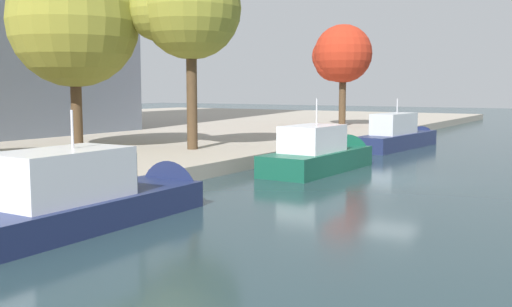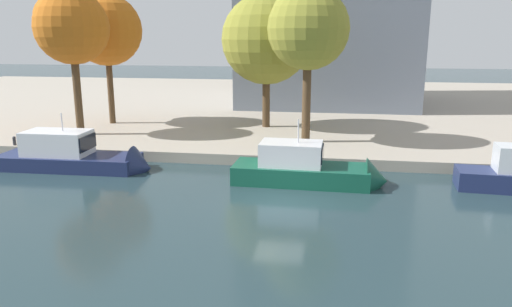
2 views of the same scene
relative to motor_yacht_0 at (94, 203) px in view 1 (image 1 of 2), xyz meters
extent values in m
plane|color=#23383D|center=(13.85, -5.15, -0.65)|extent=(220.00, 220.00, 0.00)
cube|color=navy|center=(-0.59, -0.01, -0.41)|extent=(9.18, 3.08, 1.37)
cone|color=navy|center=(4.37, 0.09, -0.41)|extent=(1.25, 2.78, 2.75)
cube|color=white|center=(-1.28, -0.03, 1.06)|extent=(4.15, 2.40, 1.57)
cube|color=black|center=(0.32, 0.01, 1.14)|extent=(1.14, 2.19, 0.94)
cylinder|color=silver|center=(-0.82, -0.02, 2.44)|extent=(0.08, 0.08, 1.19)
cube|color=#14513D|center=(14.60, -0.88, -0.26)|extent=(8.00, 2.99, 1.40)
cone|color=#14513D|center=(18.97, -1.01, -0.26)|extent=(1.27, 2.66, 2.63)
cube|color=white|center=(14.01, -0.87, 1.12)|extent=(3.63, 2.31, 1.36)
cube|color=black|center=(15.40, -0.91, 1.19)|extent=(1.01, 2.10, 0.82)
cylinder|color=silver|center=(14.41, -0.88, 2.49)|extent=(0.08, 0.08, 1.38)
cube|color=navy|center=(28.39, -0.55, -0.33)|extent=(9.98, 2.99, 1.53)
cone|color=navy|center=(33.70, -0.97, -0.33)|extent=(1.36, 2.19, 2.11)
cube|color=silver|center=(27.66, -0.49, 1.18)|extent=(4.55, 2.12, 1.48)
cube|color=black|center=(29.38, -0.63, 1.25)|extent=(1.31, 1.75, 0.89)
cylinder|color=silver|center=(28.15, -0.53, 2.44)|extent=(0.08, 0.08, 1.04)
cylinder|color=#4C3823|center=(39.22, 8.62, 2.49)|extent=(0.66, 0.66, 4.82)
sphere|color=#B22D19|center=(39.22, 8.62, 6.97)|extent=(5.52, 5.52, 5.52)
sphere|color=#B22D19|center=(38.96, 9.46, 6.17)|extent=(3.63, 3.63, 3.63)
sphere|color=#B22D19|center=(39.57, 9.96, 6.79)|extent=(3.83, 3.83, 3.83)
cylinder|color=#4C3823|center=(10.65, 12.97, 2.39)|extent=(0.65, 0.65, 4.61)
sphere|color=olive|center=(10.65, 12.97, 7.51)|extent=(7.52, 7.52, 7.52)
sphere|color=olive|center=(11.78, 12.80, 7.11)|extent=(3.80, 3.80, 3.80)
sphere|color=olive|center=(10.54, 13.38, 8.71)|extent=(3.90, 3.90, 3.90)
cylinder|color=#4C3823|center=(14.40, 7.31, 3.09)|extent=(0.63, 0.63, 6.02)
sphere|color=olive|center=(14.40, 7.31, 8.31)|extent=(5.89, 5.89, 5.89)
sphere|color=olive|center=(13.19, 8.75, 8.18)|extent=(3.53, 3.53, 3.53)
camera|label=1|loc=(-13.14, -14.45, 3.70)|focal=41.31mm
camera|label=2|loc=(16.27, -28.66, 7.91)|focal=34.34mm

